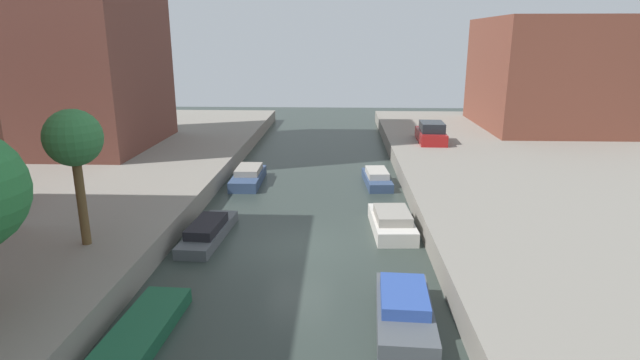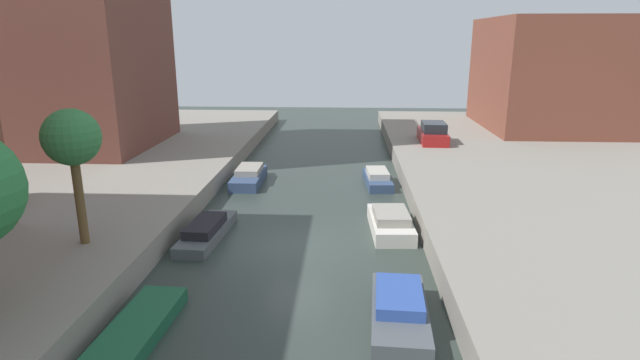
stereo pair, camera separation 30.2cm
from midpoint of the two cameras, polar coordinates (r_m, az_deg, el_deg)
ground_plane at (r=20.52m, az=-2.75°, el=-7.44°), size 84.00×84.00×0.00m
low_block_right at (r=45.12m, az=23.92°, el=10.83°), size 10.00×12.11×8.56m
street_tree_2 at (r=19.05m, az=-26.25°, el=3.99°), size 1.93×1.93×4.77m
parked_car at (r=36.45m, az=12.07°, el=5.11°), size 1.89×4.15×1.42m
moored_boat_left_2 at (r=15.61m, az=-19.71°, el=-15.42°), size 1.57×4.15×0.44m
moored_boat_left_3 at (r=21.64m, az=-12.80°, el=-5.61°), size 1.57×4.65×0.82m
moored_boat_left_4 at (r=29.40m, az=-8.30°, el=0.39°), size 1.56×4.19×0.91m
moored_boat_right_2 at (r=15.30m, az=8.83°, el=-14.35°), size 1.80×4.18×1.02m
moored_boat_right_3 at (r=22.11m, az=7.65°, el=-4.68°), size 1.85×3.97×0.98m
moored_boat_right_4 at (r=29.05m, az=6.08°, el=0.21°), size 1.59×3.90×0.84m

